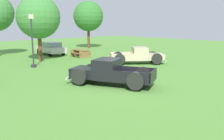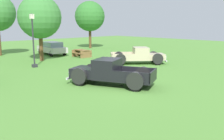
# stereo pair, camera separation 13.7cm
# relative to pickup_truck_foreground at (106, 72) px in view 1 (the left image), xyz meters

# --- Properties ---
(ground_plane) EXTENTS (80.00, 80.00, 0.00)m
(ground_plane) POSITION_rel_pickup_truck_foreground_xyz_m (0.27, -0.86, -0.73)
(ground_plane) COLOR #548C38
(pickup_truck_foreground) EXTENTS (3.68, 5.31, 1.54)m
(pickup_truck_foreground) POSITION_rel_pickup_truck_foreground_xyz_m (0.00, 0.00, 0.00)
(pickup_truck_foreground) COLOR black
(pickup_truck_foreground) RESTS_ON ground_plane
(pickup_truck_behind_right) EXTENTS (4.77, 4.41, 1.47)m
(pickup_truck_behind_right) POSITION_rel_pickup_truck_foreground_xyz_m (7.41, 3.41, -0.03)
(pickup_truck_behind_right) COLOR #C6B793
(pickup_truck_behind_right) RESTS_ON ground_plane
(sedan_distant_a) EXTENTS (2.24, 4.54, 1.46)m
(sedan_distant_a) POSITION_rel_pickup_truck_foreground_xyz_m (5.10, 14.62, 0.03)
(sedan_distant_a) COLOR silver
(sedan_distant_a) RESTS_ON ground_plane
(lamp_post_near) EXTENTS (0.36, 0.36, 4.35)m
(lamp_post_near) POSITION_rel_pickup_truck_foreground_xyz_m (-0.27, 8.40, 1.55)
(lamp_post_near) COLOR #2D2D33
(lamp_post_near) RESTS_ON ground_plane
(picnic_table) EXTENTS (1.56, 1.87, 0.78)m
(picnic_table) POSITION_rel_pickup_truck_foreground_xyz_m (6.31, 10.67, -0.24)
(picnic_table) COLOR olive
(picnic_table) RESTS_ON ground_plane
(oak_tree_east) EXTENTS (4.02, 4.02, 6.14)m
(oak_tree_east) POSITION_rel_pickup_truck_foreground_xyz_m (1.89, 11.16, 3.38)
(oak_tree_east) COLOR brown
(oak_tree_east) RESTS_ON ground_plane
(oak_tree_west) EXTENTS (4.18, 4.18, 6.58)m
(oak_tree_west) POSITION_rel_pickup_truck_foreground_xyz_m (12.87, 17.27, 3.74)
(oak_tree_west) COLOR brown
(oak_tree_west) RESTS_ON ground_plane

